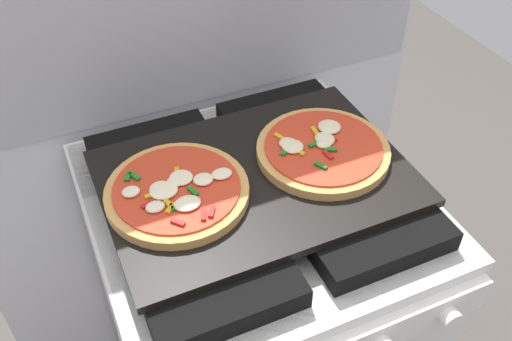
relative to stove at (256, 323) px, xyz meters
name	(u,v)px	position (x,y,z in m)	size (l,w,h in m)	color
kitchen_backsplash	(199,127)	(0.00, 0.34, 0.34)	(1.10, 0.09, 1.55)	silver
stove	(256,323)	(0.00, 0.00, 0.00)	(0.60, 0.64, 0.90)	white
baking_tray	(256,178)	(0.00, 0.00, 0.46)	(0.54, 0.38, 0.02)	black
pizza_left	(177,191)	(-0.15, 0.01, 0.48)	(0.25, 0.25, 0.03)	tan
pizza_right	(324,151)	(0.13, 0.00, 0.48)	(0.25, 0.25, 0.03)	tan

